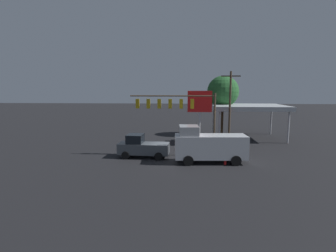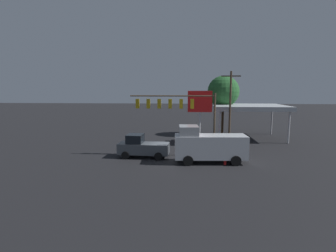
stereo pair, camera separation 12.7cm
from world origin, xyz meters
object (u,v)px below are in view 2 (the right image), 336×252
hatchback_crossing (186,135)px  delivery_truck (208,145)px  street_tree (223,92)px  utility_pole (230,106)px  price_sign (200,104)px  pickup_parked (142,147)px  traffic_signal_assembly (176,107)px  fire_hydrant (225,160)px

hatchback_crossing → delivery_truck: size_ratio=0.57×
hatchback_crossing → street_tree: bearing=141.8°
delivery_truck → street_tree: street_tree is taller
utility_pole → hatchback_crossing: 6.87m
price_sign → pickup_parked: (6.20, 5.74, -4.07)m
traffic_signal_assembly → utility_pole: utility_pole is taller
utility_pole → fire_hydrant: bearing=78.7°
pickup_parked → delivery_truck: size_ratio=0.77×
price_sign → pickup_parked: 9.37m
pickup_parked → fire_hydrant: pickup_parked is taller
street_tree → delivery_truck: bearing=77.5°
delivery_truck → street_tree: bearing=-105.8°
price_sign → pickup_parked: bearing=42.8°
price_sign → delivery_truck: 8.09m
utility_pole → hatchback_crossing: size_ratio=2.35×
traffic_signal_assembly → utility_pole: 8.93m
traffic_signal_assembly → utility_pole: (-6.57, -6.05, -0.26)m
traffic_signal_assembly → fire_hydrant: (-4.70, 3.30, -4.73)m
fire_hydrant → delivery_truck: bearing=-25.2°
utility_pole → delivery_truck: bearing=68.6°
pickup_parked → delivery_truck: bearing=170.5°
traffic_signal_assembly → delivery_truck: bearing=140.9°
hatchback_crossing → delivery_truck: bearing=17.7°
traffic_signal_assembly → delivery_truck: size_ratio=1.29×
utility_pole → pickup_parked: utility_pole is taller
traffic_signal_assembly → price_sign: size_ratio=1.31×
utility_pole → price_sign: (3.87, 1.36, 0.28)m
delivery_truck → street_tree: (-3.44, -15.49, 4.95)m
street_tree → fire_hydrant: size_ratio=10.28×
price_sign → delivery_truck: price_sign is taller
pickup_parked → fire_hydrant: 8.53m
traffic_signal_assembly → utility_pole: bearing=-137.4°
traffic_signal_assembly → hatchback_crossing: traffic_signal_assembly is taller
utility_pole → street_tree: 7.08m
utility_pole → pickup_parked: size_ratio=1.74×
traffic_signal_assembly → hatchback_crossing: size_ratio=2.28×
utility_pole → street_tree: utility_pole is taller
price_sign → fire_hydrant: bearing=104.1°
traffic_signal_assembly → price_sign: bearing=-119.9°
utility_pole → fire_hydrant: (1.87, 9.35, -4.46)m
utility_pole → delivery_truck: 9.81m
delivery_truck → price_sign: bearing=-89.4°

